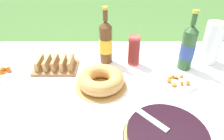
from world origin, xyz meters
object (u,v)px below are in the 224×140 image
Objects in this scene: bundt_cake at (100,80)px; cider_bottle_green at (187,48)px; cider_bottle_amber at (105,42)px; snack_plate_left at (2,72)px; serving_knife at (174,135)px; snack_plate_near at (177,81)px; cup_stack at (133,51)px; bread_board at (55,65)px; berry_tart at (166,137)px; paper_towel_roll at (211,43)px.

cider_bottle_green is (0.50, 0.19, 0.10)m from bundt_cake.
snack_plate_left is at bearing -166.65° from cider_bottle_amber.
serving_knife is 1.27× the size of snack_plate_left.
snack_plate_left reaches higher than snack_plate_near.
cup_stack is 0.73× the size of bread_board.
bundt_cake is 0.43m from snack_plate_near.
snack_plate_left is (-0.59, 0.12, -0.03)m from bundt_cake.
cider_bottle_green reaches higher than berry_tart.
cider_bottle_green is at bearing -62.88° from serving_knife.
bundt_cake is 0.73m from paper_towel_roll.
bundt_cake is 0.55m from cider_bottle_green.
bread_board is (-0.30, -0.09, -0.11)m from cider_bottle_amber.
cider_bottle_amber reaches higher than serving_knife.
snack_plate_left is (-0.85, 0.48, -0.02)m from berry_tart.
berry_tart is 0.42m from snack_plate_near.
cup_stack is at bearing -9.53° from cider_bottle_amber.
cup_stack reaches higher than bundt_cake.
berry_tart is 1.68× the size of snack_plate_near.
bread_board is (-0.28, 0.18, -0.02)m from bundt_cake.
snack_plate_near is 0.76× the size of paper_towel_roll.
bundt_cake is at bearing -32.30° from bread_board.
cup_stack is at bearing 138.48° from snack_plate_near.
snack_plate_near is (0.14, 0.41, -0.05)m from serving_knife.
bread_board is at bearing -163.80° from cider_bottle_amber.
serving_knife is 0.63m from cup_stack.
paper_towel_roll is (0.68, 0.27, 0.09)m from bundt_cake.
serving_knife is 1.06× the size of bundt_cake.
snack_plate_near is 0.36m from paper_towel_roll.
cider_bottle_green is 0.80m from bread_board.
bundt_cake is 0.31m from cup_stack.
berry_tart is 0.95× the size of cider_bottle_green.
serving_knife is 1.11× the size of paper_towel_roll.
cider_bottle_green is at bearing -9.02° from cider_bottle_amber.
cider_bottle_green reaches higher than serving_knife.
cup_stack reaches higher than berry_tart.
berry_tart is 0.05m from serving_knife.
serving_knife is at bearing -81.40° from cup_stack.
cider_bottle_amber is (0.02, 0.27, 0.10)m from bundt_cake.
paper_towel_roll reaches higher than cup_stack.
bundt_cake is (-0.27, 0.36, 0.01)m from berry_tart.
bread_board is (-0.79, -0.01, -0.11)m from cider_bottle_green.
paper_towel_roll is 0.97m from bread_board.
cup_stack is 0.18m from cider_bottle_amber.
cider_bottle_green reaches higher than snack_plate_near.
serving_knife is 0.61m from cider_bottle_green.
snack_plate_left is at bearing -171.63° from cup_stack.
cider_bottle_green is 1.37× the size of bread_board.
cider_bottle_green is at bearing 66.78° from berry_tart.
berry_tart is 0.98m from snack_plate_left.
berry_tart is at bearing 0.00° from serving_knife.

